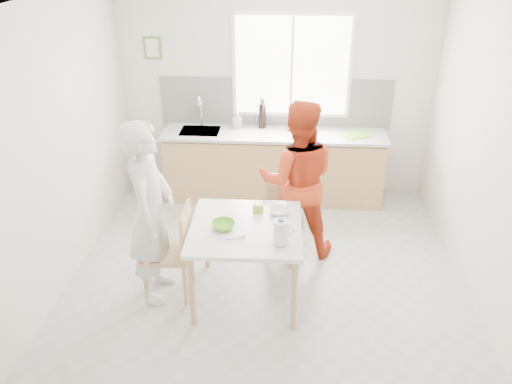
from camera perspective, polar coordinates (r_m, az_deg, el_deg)
ground at (r=5.12m, az=1.03°, el=-10.73°), size 4.50×4.50×0.00m
room_shell at (r=4.31m, az=1.21°, el=6.77°), size 4.50×4.50×4.50m
window at (r=6.42m, az=4.12°, el=14.14°), size 1.50×0.06×1.30m
backsplash at (r=6.56m, az=2.21°, el=10.18°), size 3.00×0.02×0.65m
picture_frame at (r=6.62m, az=-11.75°, el=15.84°), size 0.22×0.03×0.28m
kitchen_counter at (r=6.58m, az=1.96°, el=2.71°), size 2.84×0.64×1.37m
dining_table at (r=4.61m, az=-1.17°, el=-4.79°), size 1.04×1.04×0.79m
chair_left at (r=4.80m, az=-9.30°, el=-6.35°), size 0.45×0.45×0.95m
chair_far at (r=5.42m, az=3.17°, el=-2.25°), size 0.42×0.42×0.88m
person_white at (r=4.65m, az=-11.91°, el=-2.42°), size 0.44×0.66×1.79m
person_red at (r=5.25m, az=4.73°, el=1.36°), size 0.85×0.67×1.73m
bowl_green at (r=4.53m, az=-3.76°, el=-3.82°), size 0.22×0.22×0.07m
bowl_white at (r=4.76m, az=2.63°, el=-2.23°), size 0.19×0.19×0.05m
milk_jug at (r=4.25m, az=2.89°, el=-4.54°), size 0.18×0.13×0.23m
green_box at (r=4.78m, az=0.25°, el=-1.77°), size 0.10×0.10×0.09m
spoon at (r=4.38m, az=-2.44°, el=-5.28°), size 0.15×0.07×0.01m
cutting_board at (r=6.41m, az=11.31°, el=6.40°), size 0.42×0.37×0.01m
wine_bottle_a at (r=6.50m, az=0.60°, el=8.68°), size 0.07×0.07×0.32m
wine_bottle_b at (r=6.52m, az=0.84°, el=8.65°), size 0.07×0.07×0.30m
jar_amber at (r=6.44m, az=3.88°, el=7.69°), size 0.06×0.06×0.16m
soap_bottle at (r=6.53m, az=-2.14°, el=8.25°), size 0.12×0.12×0.21m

